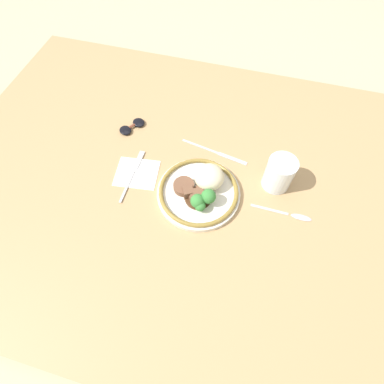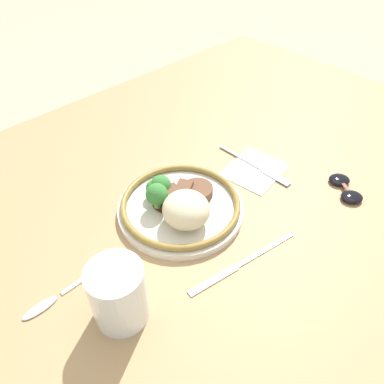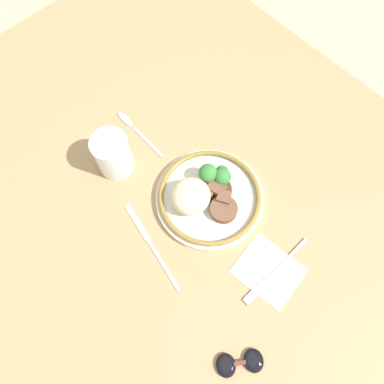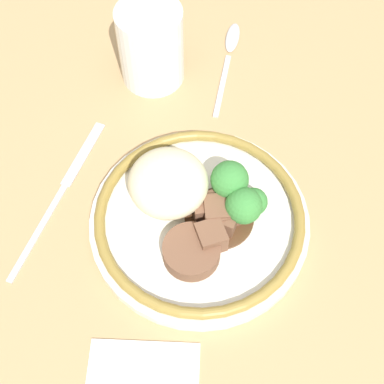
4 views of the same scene
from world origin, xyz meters
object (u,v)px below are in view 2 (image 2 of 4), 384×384
Objects in this scene: juice_glass at (119,295)px; sunglasses at (345,188)px; plate at (180,204)px; knife at (240,265)px; fork at (260,168)px; spoon at (53,299)px.

sunglasses is at bearing 169.13° from juice_glass.
juice_glass is at bearing 24.66° from plate.
knife is 2.21× the size of sunglasses.
fork is 1.92× the size of sunglasses.
spoon is at bearing 0.17° from plate.
fork is 0.18m from sunglasses.
sunglasses is (-0.28, 0.19, -0.02)m from plate.
sunglasses is (-0.49, 0.09, -0.04)m from juice_glass.
plate is 0.23m from juice_glass.
plate reaches higher than knife.
juice_glass reaches higher than spoon.
fork is (-0.21, 0.02, -0.02)m from plate.
juice_glass is 0.21m from knife.
plate is 2.31× the size of juice_glass.
juice_glass is 0.54× the size of fork.
knife is (-0.19, 0.07, -0.05)m from juice_glass.
plate is at bearing 0.59° from sunglasses.
sunglasses reaches higher than fork.
plate is at bearing -179.06° from spoon.
knife is (0.01, 0.16, -0.02)m from plate.
spoon is at bearing 15.37° from sunglasses.
juice_glass reaches higher than knife.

